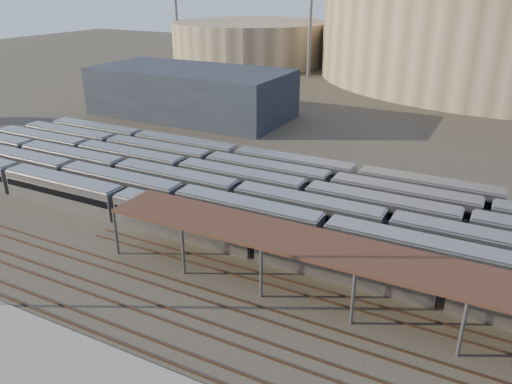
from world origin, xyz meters
name	(u,v)px	position (x,y,z in m)	size (l,w,h in m)	color
ground	(172,278)	(0.00, 0.00, 0.00)	(420.00, 420.00, 0.00)	#383026
apron	(4,355)	(-5.00, -15.00, 0.10)	(50.00, 9.00, 0.20)	gray
subway_trains	(280,200)	(3.06, 18.50, 1.80)	(129.27, 23.90, 3.60)	#B5B4B9
inspection_shed	(416,270)	(22.00, 4.00, 4.98)	(60.30, 6.00, 5.30)	#5A5A5F
empty_tracks	(139,304)	(0.00, -5.00, 0.09)	(170.00, 9.62, 0.18)	#4C3323
secondary_arena	(252,42)	(-60.00, 130.00, 7.00)	(56.00, 56.00, 14.00)	tan
service_building	(191,92)	(-35.00, 55.00, 5.00)	(42.00, 20.00, 10.00)	#1E232D
floodlight_0	(311,5)	(-30.00, 110.00, 20.65)	(4.00, 1.00, 38.40)	#5A5A5F
floodlight_1	(175,1)	(-85.00, 120.00, 20.65)	(4.00, 1.00, 38.40)	#5A5A5F
floodlight_3	(416,1)	(-10.00, 160.00, 20.65)	(4.00, 1.00, 38.40)	#5A5A5F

